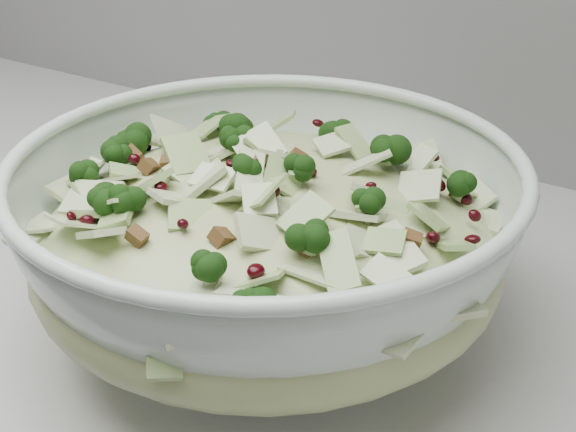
# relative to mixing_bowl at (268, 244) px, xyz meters

# --- Properties ---
(mixing_bowl) EXTENTS (0.38, 0.38, 0.14)m
(mixing_bowl) POSITION_rel_mixing_bowl_xyz_m (0.00, 0.00, 0.00)
(mixing_bowl) COLOR silver
(mixing_bowl) RESTS_ON counter
(salad) EXTENTS (0.36, 0.36, 0.15)m
(salad) POSITION_rel_mixing_bowl_xyz_m (0.00, -0.00, 0.02)
(salad) COLOR #A9B179
(salad) RESTS_ON mixing_bowl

